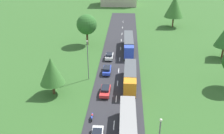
{
  "coord_description": "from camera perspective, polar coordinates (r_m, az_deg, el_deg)",
  "views": [
    {
      "loc": [
        1.78,
        -16.39,
        26.65
      ],
      "look_at": [
        -1.34,
        33.67,
        2.77
      ],
      "focal_mm": 40.9,
      "sensor_mm": 36.0,
      "label": 1
    }
  ],
  "objects": [
    {
      "name": "tree_maple",
      "position": [
        94.82,
        13.8,
        12.98
      ],
      "size": [
        6.74,
        6.74,
        11.03
      ],
      "color": "#513823",
      "rests_on": "ground"
    },
    {
      "name": "car_fifth",
      "position": [
        66.05,
        -0.62,
        2.47
      ],
      "size": [
        1.98,
        4.04,
        1.53
      ],
      "color": "white",
      "rests_on": "road"
    },
    {
      "name": "truck_second",
      "position": [
        53.32,
        4.06,
        -2.06
      ],
      "size": [
        2.61,
        11.86,
        3.52
      ],
      "color": "orange",
      "rests_on": "road"
    },
    {
      "name": "lane_marking_centre",
      "position": [
        45.61,
        0.67,
        -10.2
      ],
      "size": [
        0.16,
        121.15,
        0.01
      ],
      "color": "white",
      "rests_on": "road"
    },
    {
      "name": "car_third",
      "position": [
        50.57,
        -1.52,
        -5.28
      ],
      "size": [
        1.94,
        4.48,
        1.4
      ],
      "color": "red",
      "rests_on": "road"
    },
    {
      "name": "truck_lead",
      "position": [
        39.29,
        3.58,
        -13.36
      ],
      "size": [
        2.68,
        13.5,
        3.41
      ],
      "color": "yellow",
      "rests_on": "road"
    },
    {
      "name": "lamppost_second",
      "position": [
        54.57,
        -5.43,
        1.96
      ],
      "size": [
        0.36,
        0.36,
        9.03
      ],
      "color": "slate",
      "rests_on": "ground"
    },
    {
      "name": "tree_elm",
      "position": [
        50.09,
        -13.36,
        -0.84
      ],
      "size": [
        4.86,
        4.86,
        7.73
      ],
      "color": "#513823",
      "rests_on": "ground"
    },
    {
      "name": "road",
      "position": [
        48.83,
        0.91,
        -7.58
      ],
      "size": [
        10.0,
        140.0,
        0.06
      ],
      "primitive_type": "cube",
      "color": "#2B2B30",
      "rests_on": "ground"
    },
    {
      "name": "car_fourth",
      "position": [
        58.71,
        -1.14,
        -0.61
      ],
      "size": [
        1.79,
        4.44,
        1.53
      ],
      "color": "blue",
      "rests_on": "road"
    },
    {
      "name": "truck_third",
      "position": [
        71.11,
        3.73,
        5.29
      ],
      "size": [
        2.72,
        14.53,
        3.67
      ],
      "color": "blue",
      "rests_on": "road"
    },
    {
      "name": "motorcycle_courier",
      "position": [
        44.02,
        -4.48,
        -11.01
      ],
      "size": [
        0.28,
        1.94,
        0.91
      ],
      "color": "black",
      "rests_on": "road"
    },
    {
      "name": "tree_pine",
      "position": [
        74.9,
        -5.68,
        9.44
      ],
      "size": [
        5.86,
        5.86,
        9.09
      ],
      "color": "#513823",
      "rests_on": "ground"
    }
  ]
}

